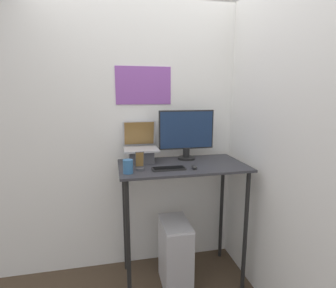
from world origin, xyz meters
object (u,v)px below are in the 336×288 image
(laptop, at_px, (141,151))
(keyboard, at_px, (169,168))
(computer_tower, at_px, (175,254))
(monitor, at_px, (186,135))
(mouse, at_px, (194,167))
(cell_phone, at_px, (140,164))

(laptop, xyz_separation_m, keyboard, (0.19, -0.30, -0.08))
(laptop, bearing_deg, computer_tower, -43.31)
(monitor, bearing_deg, computer_tower, -123.01)
(laptop, height_order, monitor, monitor)
(keyboard, relative_size, mouse, 3.85)
(cell_phone, bearing_deg, monitor, 30.04)
(keyboard, bearing_deg, computer_tower, 39.60)
(keyboard, height_order, cell_phone, cell_phone)
(laptop, height_order, mouse, laptop)
(cell_phone, bearing_deg, computer_tower, 3.85)
(mouse, bearing_deg, laptop, 139.85)
(laptop, relative_size, monitor, 0.69)
(monitor, xyz_separation_m, keyboard, (-0.23, -0.30, -0.22))
(monitor, relative_size, keyboard, 1.92)
(keyboard, distance_m, mouse, 0.20)
(laptop, xyz_separation_m, cell_phone, (-0.04, -0.26, -0.05))
(monitor, height_order, cell_phone, monitor)
(mouse, relative_size, cell_phone, 0.47)
(monitor, bearing_deg, mouse, -94.62)
(keyboard, bearing_deg, monitor, 52.81)
(mouse, distance_m, cell_phone, 0.43)
(mouse, height_order, cell_phone, cell_phone)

